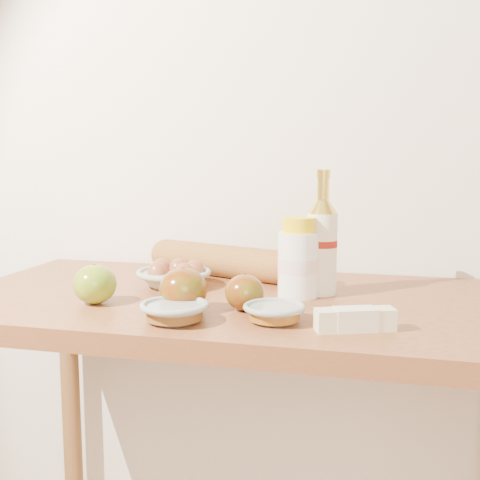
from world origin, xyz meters
name	(u,v)px	position (x,y,z in m)	size (l,w,h in m)	color
back_wall	(276,108)	(0.00, 1.51, 1.30)	(3.50, 0.02, 2.60)	white
table	(244,355)	(0.00, 1.18, 0.78)	(1.20, 0.60, 0.90)	brown
bourbon_bottle	(322,244)	(0.15, 1.24, 1.00)	(0.07, 0.07, 0.26)	silver
cream_bottle	(298,260)	(0.11, 1.21, 0.97)	(0.09, 0.09, 0.16)	white
egg_bowl	(174,276)	(-0.17, 1.23, 0.92)	(0.17, 0.17, 0.06)	#929F99
baguette	(229,262)	(-0.08, 1.36, 0.94)	(0.45, 0.21, 0.08)	#A76F33
apple_yellowgreen	(95,284)	(-0.26, 1.05, 0.94)	(0.10, 0.10, 0.08)	#98951E
apple_redgreen_front	(183,290)	(-0.08, 1.04, 0.94)	(0.09, 0.09, 0.08)	maroon
apple_redgreen_right	(245,292)	(0.03, 1.07, 0.93)	(0.09, 0.09, 0.07)	maroon
sugar_bowl	(174,311)	(-0.07, 0.97, 0.92)	(0.15, 0.15, 0.03)	#919E99
syrup_bowl	(274,312)	(0.10, 1.01, 0.92)	(0.13, 0.13, 0.03)	gray
butter_stick	(355,320)	(0.23, 0.99, 0.92)	(0.13, 0.08, 0.04)	beige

